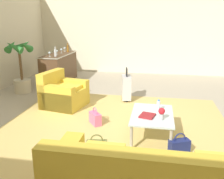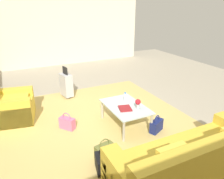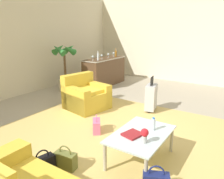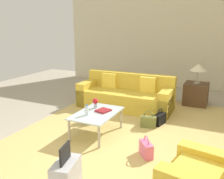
{
  "view_description": "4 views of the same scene",
  "coord_description": "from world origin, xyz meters",
  "px_view_note": "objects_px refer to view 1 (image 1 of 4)",
  "views": [
    {
      "loc": [
        -4.49,
        -0.53,
        2.05
      ],
      "look_at": [
        -0.49,
        0.19,
        0.89
      ],
      "focal_mm": 40.0,
      "sensor_mm": 36.0,
      "label": 1
    },
    {
      "loc": [
        -3.87,
        1.5,
        2.39
      ],
      "look_at": [
        -0.28,
        -0.25,
        0.81
      ],
      "focal_mm": 35.0,
      "sensor_mm": 36.0,
      "label": 2
    },
    {
      "loc": [
        -3.06,
        -1.72,
        1.93
      ],
      "look_at": [
        0.13,
        0.35,
        0.86
      ],
      "focal_mm": 35.0,
      "sensor_mm": 36.0,
      "label": 3
    },
    {
      "loc": [
        3.57,
        1.68,
        2.09
      ],
      "look_at": [
        -0.47,
        -0.21,
        0.93
      ],
      "focal_mm": 40.0,
      "sensor_mm": 36.0,
      "label": 4
    }
  ],
  "objects_px": {
    "coffee_table_book": "(147,116)",
    "handbag_olive": "(97,148)",
    "wine_glass_rightmost": "(65,48)",
    "wine_bottle_clear": "(55,53)",
    "flower_vase": "(162,113)",
    "bar_console": "(59,68)",
    "water_bottle": "(158,106)",
    "potted_palm": "(21,68)",
    "wine_glass_right_of_centre": "(61,50)",
    "wine_glass_left_of_centre": "(57,51)",
    "wine_bottle_amber": "(68,48)",
    "armchair": "(62,94)",
    "handbag_pink": "(95,118)",
    "handbag_navy": "(179,147)",
    "suitcase_silver": "(126,87)",
    "handbag_black": "(81,155)",
    "coffee_table": "(152,117)",
    "wine_glass_leftmost": "(50,53)"
  },
  "relations": [
    {
      "from": "armchair",
      "to": "water_bottle",
      "type": "distance_m",
      "value": 2.54
    },
    {
      "from": "armchair",
      "to": "wine_glass_rightmost",
      "type": "relative_size",
      "value": 6.78
    },
    {
      "from": "coffee_table_book",
      "to": "handbag_navy",
      "type": "relative_size",
      "value": 0.72
    },
    {
      "from": "coffee_table",
      "to": "handbag_black",
      "type": "height_order",
      "value": "coffee_table"
    },
    {
      "from": "handbag_black",
      "to": "wine_glass_left_of_centre",
      "type": "bearing_deg",
      "value": 25.8
    },
    {
      "from": "coffee_table",
      "to": "bar_console",
      "type": "height_order",
      "value": "bar_console"
    },
    {
      "from": "coffee_table_book",
      "to": "handbag_olive",
      "type": "bearing_deg",
      "value": 145.48
    },
    {
      "from": "wine_glass_right_of_centre",
      "to": "wine_bottle_amber",
      "type": "height_order",
      "value": "wine_bottle_amber"
    },
    {
      "from": "armchair",
      "to": "suitcase_silver",
      "type": "relative_size",
      "value": 1.23
    },
    {
      "from": "suitcase_silver",
      "to": "handbag_navy",
      "type": "height_order",
      "value": "suitcase_silver"
    },
    {
      "from": "handbag_pink",
      "to": "potted_palm",
      "type": "relative_size",
      "value": 0.24
    },
    {
      "from": "wine_glass_right_of_centre",
      "to": "handbag_olive",
      "type": "distance_m",
      "value": 5.08
    },
    {
      "from": "coffee_table",
      "to": "wine_bottle_amber",
      "type": "height_order",
      "value": "wine_bottle_amber"
    },
    {
      "from": "armchair",
      "to": "wine_glass_rightmost",
      "type": "bearing_deg",
      "value": 18.8
    },
    {
      "from": "coffee_table_book",
      "to": "flower_vase",
      "type": "distance_m",
      "value": 0.27
    },
    {
      "from": "flower_vase",
      "to": "wine_bottle_amber",
      "type": "bearing_deg",
      "value": 36.27
    },
    {
      "from": "wine_glass_rightmost",
      "to": "handbag_navy",
      "type": "relative_size",
      "value": 0.43
    },
    {
      "from": "wine_glass_rightmost",
      "to": "wine_bottle_clear",
      "type": "distance_m",
      "value": 1.15
    },
    {
      "from": "water_bottle",
      "to": "wine_bottle_clear",
      "type": "xyz_separation_m",
      "value": [
        2.77,
        3.08,
        0.51
      ]
    },
    {
      "from": "wine_glass_left_of_centre",
      "to": "handbag_navy",
      "type": "bearing_deg",
      "value": -137.12
    },
    {
      "from": "water_bottle",
      "to": "handbag_pink",
      "type": "bearing_deg",
      "value": 80.69
    },
    {
      "from": "wine_glass_rightmost",
      "to": "handbag_pink",
      "type": "xyz_separation_m",
      "value": [
        -3.71,
        -1.99,
        -0.92
      ]
    },
    {
      "from": "wine_glass_leftmost",
      "to": "potted_palm",
      "type": "height_order",
      "value": "potted_palm"
    },
    {
      "from": "coffee_table",
      "to": "wine_glass_right_of_centre",
      "type": "xyz_separation_m",
      "value": [
        3.7,
        3.08,
        0.65
      ]
    },
    {
      "from": "armchair",
      "to": "wine_glass_right_of_centre",
      "type": "bearing_deg",
      "value": 20.83
    },
    {
      "from": "wine_bottle_clear",
      "to": "handbag_pink",
      "type": "xyz_separation_m",
      "value": [
        -2.57,
        -1.85,
        -0.93
      ]
    },
    {
      "from": "wine_glass_leftmost",
      "to": "wine_glass_left_of_centre",
      "type": "relative_size",
      "value": 1.0
    },
    {
      "from": "wine_glass_right_of_centre",
      "to": "handbag_olive",
      "type": "height_order",
      "value": "wine_glass_right_of_centre"
    },
    {
      "from": "water_bottle",
      "to": "wine_glass_right_of_centre",
      "type": "xyz_separation_m",
      "value": [
        3.5,
        3.18,
        0.5
      ]
    },
    {
      "from": "wine_bottle_amber",
      "to": "handbag_black",
      "type": "relative_size",
      "value": 0.84
    },
    {
      "from": "wine_glass_right_of_centre",
      "to": "wine_glass_rightmost",
      "type": "xyz_separation_m",
      "value": [
        0.41,
        0.04,
        0.0
      ]
    },
    {
      "from": "wine_glass_rightmost",
      "to": "wine_bottle_amber",
      "type": "bearing_deg",
      "value": -116.02
    },
    {
      "from": "wine_glass_rightmost",
      "to": "suitcase_silver",
      "type": "relative_size",
      "value": 0.18
    },
    {
      "from": "coffee_table",
      "to": "handbag_pink",
      "type": "bearing_deg",
      "value": 70.39
    },
    {
      "from": "handbag_navy",
      "to": "handbag_pink",
      "type": "relative_size",
      "value": 1.0
    },
    {
      "from": "wine_glass_leftmost",
      "to": "wine_bottle_amber",
      "type": "bearing_deg",
      "value": -7.41
    },
    {
      "from": "wine_glass_left_of_centre",
      "to": "wine_bottle_amber",
      "type": "xyz_separation_m",
      "value": [
        0.75,
        -0.09,
        0.01
      ]
    },
    {
      "from": "handbag_navy",
      "to": "handbag_pink",
      "type": "bearing_deg",
      "value": 60.64
    },
    {
      "from": "bar_console",
      "to": "wine_bottle_clear",
      "type": "bearing_deg",
      "value": -167.02
    },
    {
      "from": "armchair",
      "to": "handbag_pink",
      "type": "height_order",
      "value": "armchair"
    },
    {
      "from": "handbag_navy",
      "to": "potted_palm",
      "type": "xyz_separation_m",
      "value": [
        2.68,
        4.14,
        0.58
      ]
    },
    {
      "from": "handbag_pink",
      "to": "potted_palm",
      "type": "bearing_deg",
      "value": 55.06
    },
    {
      "from": "coffee_table_book",
      "to": "handbag_black",
      "type": "xyz_separation_m",
      "value": [
        -0.88,
        0.91,
        -0.34
      ]
    },
    {
      "from": "wine_glass_leftmost",
      "to": "wine_glass_left_of_centre",
      "type": "xyz_separation_m",
      "value": [
        0.41,
        -0.06,
        0.0
      ]
    },
    {
      "from": "flower_vase",
      "to": "bar_console",
      "type": "bearing_deg",
      "value": 41.14
    },
    {
      "from": "handbag_olive",
      "to": "handbag_navy",
      "type": "height_order",
      "value": "same"
    },
    {
      "from": "water_bottle",
      "to": "potted_palm",
      "type": "xyz_separation_m",
      "value": [
        2.0,
        3.8,
        0.17
      ]
    },
    {
      "from": "handbag_black",
      "to": "coffee_table_book",
      "type": "bearing_deg",
      "value": -45.91
    },
    {
      "from": "coffee_table_book",
      "to": "handbag_black",
      "type": "height_order",
      "value": "coffee_table_book"
    },
    {
      "from": "wine_bottle_clear",
      "to": "flower_vase",
      "type": "bearing_deg",
      "value": -135.58
    }
  ]
}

